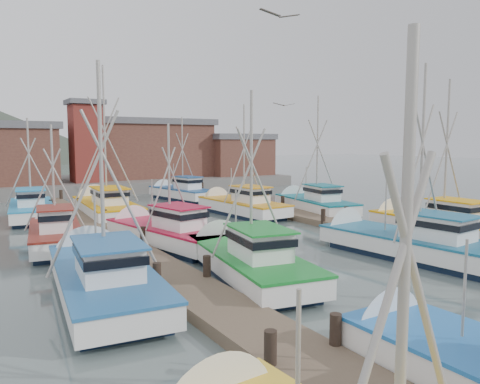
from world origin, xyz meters
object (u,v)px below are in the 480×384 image
lookout_tower (86,141)px  boat_12 (105,207)px  boat_8 (163,232)px  boat_4 (244,259)px

lookout_tower → boat_12: size_ratio=0.72×
lookout_tower → boat_8: bearing=-95.6°
boat_4 → lookout_tower: bearing=96.2°
boat_8 → boat_12: size_ratio=0.78×
lookout_tower → boat_8: (-2.70, -27.42, -4.88)m
lookout_tower → boat_4: bearing=-93.4°
boat_8 → boat_4: bearing=-96.0°
lookout_tower → boat_12: 16.95m
boat_8 → boat_12: bearing=78.2°
boat_4 → boat_8: bearing=105.0°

